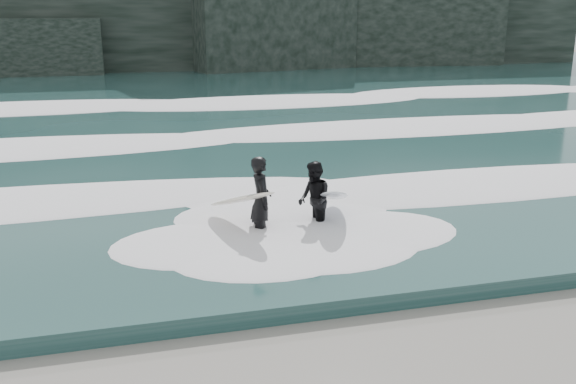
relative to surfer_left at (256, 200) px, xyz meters
name	(u,v)px	position (x,y,z in m)	size (l,w,h in m)	color
sea	(162,96)	(-0.24, 22.42, -0.74)	(90.00, 52.00, 0.30)	#204342
headland	(142,4)	(-0.24, 39.42, 4.11)	(70.00, 9.00, 10.00)	black
foam_near	(224,192)	(-0.24, 2.42, -0.49)	(60.00, 3.20, 0.20)	white
foam_mid	(190,137)	(-0.24, 9.42, -0.47)	(60.00, 4.00, 0.24)	white
foam_far	(168,101)	(-0.24, 18.42, -0.44)	(60.00, 4.80, 0.30)	white
surfer_left	(256,200)	(0.00, 0.00, 0.00)	(1.38, 2.23, 1.76)	black
surfer_right	(317,199)	(1.28, 0.03, -0.09)	(1.32, 2.12, 1.57)	black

